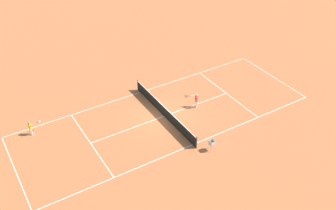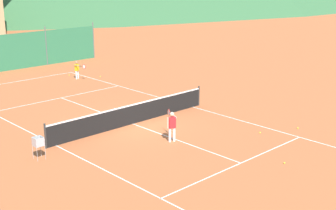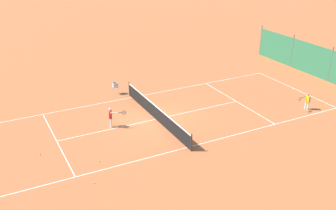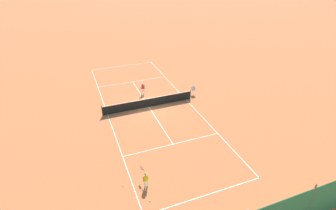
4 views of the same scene
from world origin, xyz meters
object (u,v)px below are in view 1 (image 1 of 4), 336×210
tennis_ball_by_net_right (229,83)px  tennis_ball_alley_left (131,96)px  tennis_net (164,111)px  player_near_service (196,99)px  tennis_ball_mid_court (34,122)px  tennis_ball_near_corner (15,139)px  player_far_service (31,127)px  tennis_ball_alley_right (188,70)px  tennis_ball_far_corner (192,81)px  ball_hopper (212,143)px  tennis_ball_by_net_left (194,150)px

tennis_ball_by_net_right → tennis_ball_alley_left: 9.02m
tennis_net → tennis_ball_alley_left: size_ratio=139.09×
player_near_service → tennis_ball_alley_left: 5.78m
tennis_ball_mid_court → tennis_ball_near_corner: 2.24m
tennis_ball_alley_left → tennis_net: bearing=-165.5°
player_far_service → tennis_ball_alley_right: player_far_service is taller
tennis_net → tennis_ball_far_corner: 5.92m
tennis_ball_near_corner → tennis_ball_by_net_right: (-2.30, -18.63, 0.00)m
player_near_service → player_far_service: 13.19m
ball_hopper → player_near_service: bearing=-22.6°
tennis_ball_alley_left → ball_hopper: bearing=-168.7°
player_near_service → tennis_ball_far_corner: player_near_service is taller
tennis_ball_mid_court → tennis_ball_by_net_left: 12.99m
tennis_ball_near_corner → ball_hopper: bearing=-126.3°
tennis_net → tennis_ball_mid_court: bearing=62.9°
tennis_ball_by_net_right → tennis_ball_alley_left: same height
tennis_ball_near_corner → tennis_ball_far_corner: bearing=-90.6°
tennis_net → tennis_ball_far_corner: tennis_net is taller
tennis_ball_by_net_right → tennis_ball_alley_left: bearing=72.0°
tennis_ball_mid_court → tennis_ball_alley_right: 14.97m
player_far_service → tennis_ball_mid_court: bearing=-21.1°
tennis_ball_by_net_left → tennis_ball_near_corner: same height
tennis_ball_far_corner → tennis_ball_alley_right: same height
player_far_service → tennis_ball_by_net_right: (-2.17, -17.35, -0.66)m
player_far_service → tennis_ball_far_corner: size_ratio=17.98×
tennis_ball_far_corner → tennis_net: bearing=123.6°
player_near_service → ball_hopper: (-5.04, 2.10, -0.10)m
player_near_service → tennis_ball_by_net_right: player_near_service is taller
tennis_ball_alley_right → tennis_ball_by_net_right: size_ratio=1.00×
tennis_ball_far_corner → tennis_ball_near_corner: (0.17, 15.99, 0.00)m
tennis_ball_far_corner → tennis_ball_mid_court: 14.23m
player_far_service → tennis_ball_by_net_right: bearing=-97.1°
tennis_ball_far_corner → tennis_ball_alley_left: same height
tennis_ball_by_net_right → tennis_ball_alley_left: (2.78, 8.58, 0.00)m
tennis_ball_near_corner → tennis_ball_by_net_left: bearing=-126.9°
player_near_service → tennis_ball_alley_right: 6.04m
tennis_net → tennis_ball_alley_right: tennis_net is taller
tennis_ball_alley_right → tennis_ball_alley_left: (-1.12, 6.75, 0.00)m
tennis_ball_alley_right → ball_hopper: (-10.33, 4.92, 0.62)m
player_near_service → tennis_net: bearing=84.9°
tennis_net → tennis_ball_alley_right: bearing=-48.7°
ball_hopper → tennis_ball_by_net_right: bearing=-46.3°
tennis_ball_alley_right → tennis_ball_by_net_right: bearing=-154.9°
tennis_ball_near_corner → tennis_ball_alley_right: 16.88m
tennis_ball_by_net_right → ball_hopper: ball_hopper is taller
player_far_service → tennis_ball_near_corner: bearing=84.3°
tennis_ball_alley_right → tennis_ball_far_corner: bearing=155.1°
tennis_net → tennis_ball_by_net_left: size_ratio=139.09×
tennis_ball_far_corner → tennis_ball_by_net_right: (-2.13, -2.65, 0.00)m
tennis_ball_by_net_right → ball_hopper: bearing=133.7°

